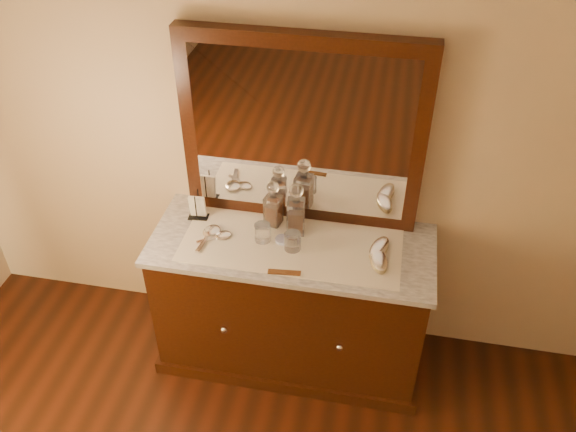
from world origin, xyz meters
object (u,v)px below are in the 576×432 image
(mirror_frame, at_px, (302,132))
(pin_dish, at_px, (283,240))
(comb, at_px, (284,272))
(brush_far, at_px, (379,249))
(brush_near, at_px, (379,260))
(decanter_right, at_px, (296,214))
(hand_mirror_inner, at_px, (220,236))
(decanter_left, at_px, (273,208))
(hand_mirror_outer, at_px, (210,233))
(dresser_cabinet, at_px, (291,304))
(napkin_rack, at_px, (198,208))

(mirror_frame, height_order, pin_dish, mirror_frame)
(comb, distance_m, brush_far, 0.49)
(mirror_frame, bearing_deg, brush_near, -36.16)
(decanter_right, distance_m, hand_mirror_inner, 0.40)
(decanter_left, xyz_separation_m, hand_mirror_outer, (-0.30, -0.16, -0.09))
(decanter_right, relative_size, brush_far, 1.55)
(decanter_right, bearing_deg, pin_dish, -119.36)
(dresser_cabinet, xyz_separation_m, hand_mirror_outer, (-0.42, -0.02, 0.45))
(napkin_rack, bearing_deg, pin_dish, -12.66)
(dresser_cabinet, xyz_separation_m, pin_dish, (-0.05, 0.00, 0.45))
(dresser_cabinet, height_order, comb, comb)
(dresser_cabinet, relative_size, hand_mirror_outer, 6.08)
(pin_dish, relative_size, hand_mirror_outer, 0.34)
(mirror_frame, relative_size, hand_mirror_outer, 5.22)
(dresser_cabinet, height_order, hand_mirror_inner, hand_mirror_inner)
(brush_near, bearing_deg, brush_far, 93.13)
(pin_dish, bearing_deg, dresser_cabinet, -5.36)
(dresser_cabinet, relative_size, hand_mirror_inner, 7.88)
(mirror_frame, bearing_deg, hand_mirror_outer, -147.73)
(brush_far, bearing_deg, comb, -151.18)
(mirror_frame, xyz_separation_m, comb, (0.01, -0.47, -0.49))
(mirror_frame, bearing_deg, decanter_left, -138.59)
(mirror_frame, xyz_separation_m, napkin_rack, (-0.53, -0.13, -0.44))
(comb, height_order, decanter_left, decanter_left)
(decanter_left, xyz_separation_m, brush_far, (0.56, -0.13, -0.08))
(dresser_cabinet, height_order, decanter_right, decanter_right)
(hand_mirror_outer, relative_size, hand_mirror_inner, 1.30)
(brush_far, bearing_deg, pin_dish, -179.42)
(napkin_rack, relative_size, brush_far, 0.83)
(comb, bearing_deg, napkin_rack, 142.08)
(napkin_rack, distance_m, hand_mirror_inner, 0.22)
(decanter_right, height_order, hand_mirror_inner, decanter_right)
(napkin_rack, xyz_separation_m, hand_mirror_inner, (0.16, -0.14, -0.05))
(dresser_cabinet, xyz_separation_m, mirror_frame, (0.00, 0.25, 0.94))
(mirror_frame, distance_m, decanter_right, 0.41)
(brush_near, distance_m, hand_mirror_inner, 0.81)
(hand_mirror_outer, bearing_deg, napkin_rack, 128.07)
(hand_mirror_outer, bearing_deg, pin_dish, 3.94)
(comb, bearing_deg, mirror_frame, 85.32)
(brush_near, distance_m, hand_mirror_outer, 0.86)
(pin_dish, xyz_separation_m, brush_near, (0.49, -0.08, 0.02))
(mirror_frame, distance_m, hand_mirror_outer, 0.70)
(brush_near, height_order, hand_mirror_inner, brush_near)
(pin_dish, relative_size, napkin_rack, 0.50)
(dresser_cabinet, distance_m, comb, 0.50)
(dresser_cabinet, xyz_separation_m, napkin_rack, (-0.53, 0.11, 0.50))
(brush_near, bearing_deg, comb, -160.91)
(dresser_cabinet, distance_m, pin_dish, 0.45)
(dresser_cabinet, distance_m, napkin_rack, 0.74)
(mirror_frame, xyz_separation_m, hand_mirror_inner, (-0.37, -0.27, -0.49))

